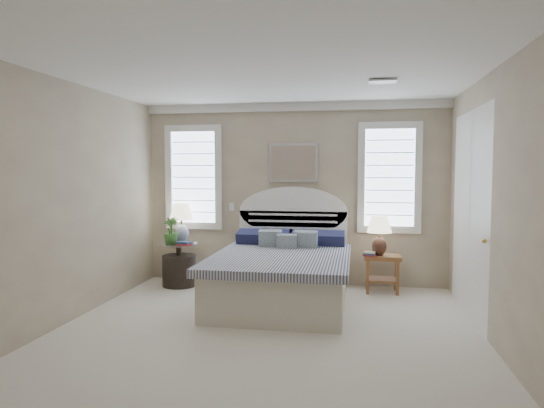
% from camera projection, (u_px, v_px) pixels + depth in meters
% --- Properties ---
extents(floor, '(4.50, 5.00, 0.01)m').
position_uv_depth(floor, '(262.00, 339.00, 4.90)').
color(floor, beige).
rests_on(floor, ground).
extents(ceiling, '(4.50, 5.00, 0.01)m').
position_uv_depth(ceiling, '(261.00, 68.00, 4.72)').
color(ceiling, white).
rests_on(ceiling, wall_back).
extents(wall_back, '(4.50, 0.02, 2.70)m').
position_uv_depth(wall_back, '(293.00, 194.00, 7.27)').
color(wall_back, tan).
rests_on(wall_back, floor).
extents(wall_left, '(0.02, 5.00, 2.70)m').
position_uv_depth(wall_left, '(56.00, 204.00, 5.19)').
color(wall_left, tan).
rests_on(wall_left, floor).
extents(wall_right, '(0.02, 5.00, 2.70)m').
position_uv_depth(wall_right, '(503.00, 209.00, 4.43)').
color(wall_right, tan).
rests_on(wall_right, floor).
extents(crown_molding, '(4.50, 0.08, 0.12)m').
position_uv_depth(crown_molding, '(293.00, 107.00, 7.14)').
color(crown_molding, white).
rests_on(crown_molding, wall_back).
extents(hvac_vent, '(0.30, 0.20, 0.02)m').
position_uv_depth(hvac_vent, '(383.00, 81.00, 5.30)').
color(hvac_vent, '#B2B2B2').
rests_on(hvac_vent, ceiling).
extents(switch_plate, '(0.08, 0.01, 0.12)m').
position_uv_depth(switch_plate, '(232.00, 207.00, 7.43)').
color(switch_plate, white).
rests_on(switch_plate, wall_back).
extents(window_left, '(0.90, 0.06, 1.60)m').
position_uv_depth(window_left, '(194.00, 177.00, 7.49)').
color(window_left, silver).
rests_on(window_left, wall_back).
extents(window_right, '(0.90, 0.06, 1.60)m').
position_uv_depth(window_right, '(389.00, 178.00, 6.99)').
color(window_right, silver).
rests_on(window_right, wall_back).
extents(painting, '(0.74, 0.04, 0.58)m').
position_uv_depth(painting, '(293.00, 163.00, 7.19)').
color(painting, silver).
rests_on(painting, wall_back).
extents(closet_door, '(0.02, 1.80, 2.40)m').
position_uv_depth(closet_door, '(470.00, 214.00, 5.62)').
color(closet_door, white).
rests_on(closet_door, floor).
extents(bed, '(1.72, 2.28, 1.47)m').
position_uv_depth(bed, '(283.00, 272.00, 6.31)').
color(bed, silver).
rests_on(bed, floor).
extents(side_table_left, '(0.56, 0.56, 0.63)m').
position_uv_depth(side_table_left, '(179.00, 260.00, 7.17)').
color(side_table_left, black).
rests_on(side_table_left, floor).
extents(nightstand_right, '(0.50, 0.40, 0.53)m').
position_uv_depth(nightstand_right, '(382.00, 265.00, 6.77)').
color(nightstand_right, '#955930').
rests_on(nightstand_right, floor).
extents(floor_pot, '(0.52, 0.52, 0.45)m').
position_uv_depth(floor_pot, '(180.00, 271.00, 7.16)').
color(floor_pot, black).
rests_on(floor_pot, floor).
extents(lamp_left, '(0.44, 0.44, 0.59)m').
position_uv_depth(lamp_left, '(181.00, 218.00, 7.27)').
color(lamp_left, silver).
rests_on(lamp_left, side_table_left).
extents(lamp_right, '(0.45, 0.45, 0.55)m').
position_uv_depth(lamp_right, '(379.00, 231.00, 6.69)').
color(lamp_right, black).
rests_on(lamp_right, nightstand_right).
extents(potted_plant, '(0.22, 0.22, 0.39)m').
position_uv_depth(potted_plant, '(171.00, 231.00, 7.06)').
color(potted_plant, '#356729').
rests_on(potted_plant, side_table_left).
extents(books_left, '(0.22, 0.18, 0.05)m').
position_uv_depth(books_left, '(184.00, 244.00, 6.96)').
color(books_left, maroon).
rests_on(books_left, side_table_left).
extents(books_right, '(0.18, 0.15, 0.06)m').
position_uv_depth(books_right, '(369.00, 254.00, 6.64)').
color(books_right, maroon).
rests_on(books_right, nightstand_right).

